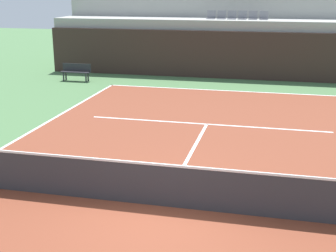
# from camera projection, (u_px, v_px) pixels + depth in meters

# --- Properties ---
(ground_plane) EXTENTS (80.00, 80.00, 0.00)m
(ground_plane) POSITION_uv_depth(u_px,v_px,m) (162.00, 206.00, 10.05)
(ground_plane) COLOR #477042
(court_surface) EXTENTS (11.00, 24.00, 0.01)m
(court_surface) POSITION_uv_depth(u_px,v_px,m) (162.00, 206.00, 10.04)
(court_surface) COLOR brown
(court_surface) RESTS_ON ground_plane
(baseline_far) EXTENTS (11.00, 0.10, 0.00)m
(baseline_far) POSITION_uv_depth(u_px,v_px,m) (225.00, 91.00, 21.19)
(baseline_far) COLOR white
(baseline_far) RESTS_ON court_surface
(service_line_far) EXTENTS (8.26, 0.10, 0.00)m
(service_line_far) POSITION_uv_depth(u_px,v_px,m) (207.00, 124.00, 16.01)
(service_line_far) COLOR white
(service_line_far) RESTS_ON court_surface
(centre_service_line) EXTENTS (0.10, 6.40, 0.00)m
(centre_service_line) POSITION_uv_depth(u_px,v_px,m) (190.00, 156.00, 13.03)
(centre_service_line) COLOR white
(centre_service_line) RESTS_ON court_surface
(back_wall) EXTENTS (19.71, 0.30, 2.39)m
(back_wall) POSITION_uv_depth(u_px,v_px,m) (233.00, 55.00, 23.72)
(back_wall) COLOR #33231E
(back_wall) RESTS_ON ground_plane
(stands_tier_lower) EXTENTS (19.71, 2.40, 2.90)m
(stands_tier_lower) POSITION_uv_depth(u_px,v_px,m) (236.00, 47.00, 24.91)
(stands_tier_lower) COLOR #9E9E99
(stands_tier_lower) RESTS_ON ground_plane
(stands_tier_upper) EXTENTS (19.71, 2.40, 3.91)m
(stands_tier_upper) POSITION_uv_depth(u_px,v_px,m) (240.00, 33.00, 27.00)
(stands_tier_upper) COLOR #9E9E99
(stands_tier_upper) RESTS_ON ground_plane
(seating_row_lower) EXTENTS (3.19, 0.44, 0.44)m
(seating_row_lower) POSITION_uv_depth(u_px,v_px,m) (237.00, 17.00, 24.55)
(seating_row_lower) COLOR slate
(seating_row_lower) RESTS_ON stands_tier_lower
(tennis_net) EXTENTS (11.08, 0.08, 1.07)m
(tennis_net) POSITION_uv_depth(u_px,v_px,m) (162.00, 184.00, 9.90)
(tennis_net) COLOR black
(tennis_net) RESTS_ON court_surface
(player_bench) EXTENTS (1.50, 0.40, 0.85)m
(player_bench) POSITION_uv_depth(u_px,v_px,m) (76.00, 71.00, 23.35)
(player_bench) COLOR #232328
(player_bench) RESTS_ON ground_plane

